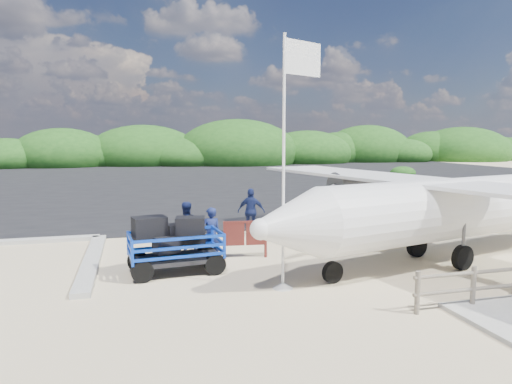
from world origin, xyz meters
TOP-DOWN VIEW (x-y plane):
  - ground at (0.00, 0.00)m, footprint 160.00×160.00m
  - asphalt_apron at (0.00, 30.00)m, footprint 90.00×50.00m
  - vegetation_band at (0.00, 55.00)m, footprint 124.00×8.00m
  - baggage_cart at (-1.99, -0.37)m, footprint 3.04×1.92m
  - flagpole at (0.62, -2.51)m, footprint 1.43×1.04m
  - signboard at (0.39, 0.73)m, footprint 1.56×0.33m
  - crew_a at (-0.77, 0.62)m, footprint 0.68×0.48m
  - crew_b at (-1.46, 1.73)m, footprint 1.00×0.85m
  - crew_c at (1.53, 4.34)m, footprint 1.21×0.84m
  - aircraft_large at (9.27, 25.49)m, footprint 20.87×20.87m

SIDE VIEW (x-z plane):
  - ground at x=0.00m, z-range 0.00..0.00m
  - asphalt_apron at x=0.00m, z-range -0.02..0.02m
  - vegetation_band at x=0.00m, z-range -2.20..2.20m
  - baggage_cart at x=-1.99m, z-range -0.73..0.73m
  - flagpole at x=0.62m, z-range -3.29..3.29m
  - signboard at x=0.39m, z-range -0.64..0.64m
  - aircraft_large at x=9.27m, z-range -2.60..2.60m
  - crew_a at x=-0.77m, z-range 0.00..1.77m
  - crew_b at x=-1.46m, z-range 0.00..1.83m
  - crew_c at x=1.53m, z-range 0.00..1.91m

